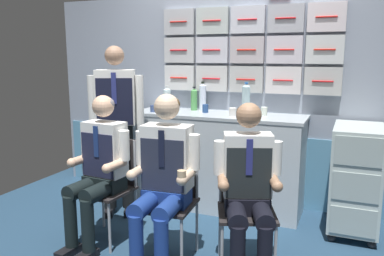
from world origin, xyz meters
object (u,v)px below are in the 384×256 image
at_px(crew_member_right, 163,173).
at_px(crew_member_by_counter, 248,185).
at_px(crew_member_left, 99,165).
at_px(folding_chair_right, 171,190).
at_px(folding_chair_left, 112,177).
at_px(water_bottle_tall, 194,99).
at_px(crew_member_standing, 117,118).
at_px(paper_cup_blue, 264,111).
at_px(folding_chair_by_counter, 246,197).
at_px(service_trolley, 356,176).

relative_size(crew_member_right, crew_member_by_counter, 1.04).
distance_m(crew_member_left, folding_chair_right, 0.63).
distance_m(folding_chair_left, water_bottle_tall, 1.28).
xyz_separation_m(folding_chair_right, water_bottle_tall, (-0.30, 1.20, 0.56)).
distance_m(crew_member_left, crew_member_standing, 0.69).
xyz_separation_m(crew_member_right, crew_member_by_counter, (0.61, 0.08, -0.03)).
bearing_deg(crew_member_by_counter, paper_cup_blue, 97.66).
height_order(crew_member_right, folding_chair_by_counter, crew_member_right).
bearing_deg(crew_member_standing, crew_member_right, -39.49).
relative_size(folding_chair_right, water_bottle_tall, 3.41).
relative_size(service_trolley, folding_chair_right, 1.12).
distance_m(folding_chair_left, folding_chair_by_counter, 1.16).
relative_size(crew_member_by_counter, water_bottle_tall, 4.95).
bearing_deg(water_bottle_tall, crew_member_left, -103.84).
height_order(crew_member_standing, water_bottle_tall, crew_member_standing).
bearing_deg(crew_member_standing, paper_cup_blue, 24.71).
bearing_deg(water_bottle_tall, folding_chair_by_counter, -52.61).
height_order(folding_chair_right, crew_member_right, crew_member_right).
height_order(service_trolley, paper_cup_blue, paper_cup_blue).
bearing_deg(crew_member_left, crew_member_right, -8.01).
xyz_separation_m(crew_member_left, folding_chair_by_counter, (1.18, 0.14, -0.15)).
relative_size(crew_member_right, folding_chair_by_counter, 1.50).
bearing_deg(crew_member_standing, water_bottle_tall, 52.72).
relative_size(crew_member_right, water_bottle_tall, 5.13).
height_order(crew_member_by_counter, paper_cup_blue, crew_member_by_counter).
bearing_deg(crew_member_by_counter, crew_member_standing, 157.21).
xyz_separation_m(crew_member_left, crew_member_standing, (-0.20, 0.59, 0.29)).
relative_size(folding_chair_left, crew_member_standing, 0.52).
height_order(service_trolley, folding_chair_left, service_trolley).
xyz_separation_m(service_trolley, crew_member_standing, (-2.13, -0.42, 0.45)).
bearing_deg(folding_chair_by_counter, crew_member_standing, 161.90).
xyz_separation_m(folding_chair_right, crew_member_by_counter, (0.62, -0.08, 0.15)).
height_order(crew_member_left, crew_member_standing, crew_member_standing).
bearing_deg(crew_member_right, folding_chair_by_counter, 22.59).
bearing_deg(crew_member_left, water_bottle_tall, 76.16).
bearing_deg(folding_chair_by_counter, folding_chair_right, -172.86).
relative_size(folding_chair_right, crew_member_standing, 0.52).
bearing_deg(crew_member_left, folding_chair_right, 6.68).
height_order(folding_chair_right, folding_chair_by_counter, same).
bearing_deg(folding_chair_left, water_bottle_tall, 74.89).
height_order(service_trolley, crew_member_left, crew_member_left).
bearing_deg(folding_chair_left, paper_cup_blue, 43.88).
xyz_separation_m(service_trolley, folding_chair_by_counter, (-0.75, -0.87, 0.01)).
relative_size(crew_member_left, crew_member_by_counter, 1.00).
distance_m(service_trolley, crew_member_by_counter, 1.25).
xyz_separation_m(service_trolley, paper_cup_blue, (-0.85, 0.17, 0.50)).
relative_size(folding_chair_left, crew_member_by_counter, 0.69).
height_order(folding_chair_left, crew_member_right, crew_member_right).
bearing_deg(water_bottle_tall, folding_chair_left, -105.11).
distance_m(crew_member_left, folding_chair_by_counter, 1.20).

